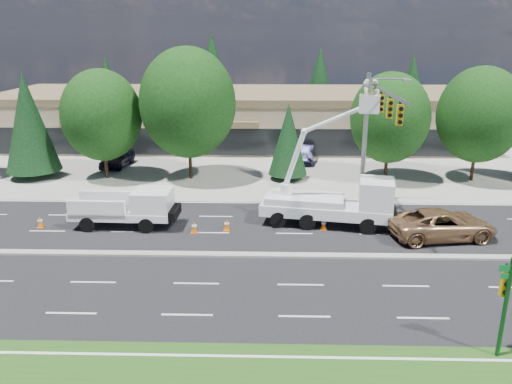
{
  "coord_description": "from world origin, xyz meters",
  "views": [
    {
      "loc": [
        3.43,
        -24.58,
        11.45
      ],
      "look_at": [
        2.69,
        3.84,
        2.4
      ],
      "focal_mm": 35.0,
      "sensor_mm": 36.0,
      "label": 1
    }
  ],
  "objects_px": {
    "street_sign_pole": "(506,296)",
    "minivan": "(442,224)",
    "signal_mast": "(373,123)",
    "bucket_truck": "(338,195)",
    "utility_pickup": "(130,211)"
  },
  "relations": [
    {
      "from": "signal_mast",
      "to": "minivan",
      "type": "relative_size",
      "value": 1.65
    },
    {
      "from": "street_sign_pole",
      "to": "utility_pickup",
      "type": "xyz_separation_m",
      "value": [
        -17.14,
        12.59,
        -1.47
      ]
    },
    {
      "from": "bucket_truck",
      "to": "minivan",
      "type": "distance_m",
      "value": 6.24
    },
    {
      "from": "minivan",
      "to": "signal_mast",
      "type": "bearing_deg",
      "value": 31.01
    },
    {
      "from": "street_sign_pole",
      "to": "bucket_truck",
      "type": "distance_m",
      "value": 13.77
    },
    {
      "from": "signal_mast",
      "to": "utility_pickup",
      "type": "xyz_separation_m",
      "value": [
        -15.17,
        -2.86,
        -5.08
      ]
    },
    {
      "from": "minivan",
      "to": "bucket_truck",
      "type": "bearing_deg",
      "value": 63.26
    },
    {
      "from": "signal_mast",
      "to": "minivan",
      "type": "bearing_deg",
      "value": -50.08
    },
    {
      "from": "bucket_truck",
      "to": "minivan",
      "type": "relative_size",
      "value": 1.46
    },
    {
      "from": "utility_pickup",
      "to": "signal_mast",
      "type": "bearing_deg",
      "value": 12.38
    },
    {
      "from": "street_sign_pole",
      "to": "minivan",
      "type": "relative_size",
      "value": 0.65
    },
    {
      "from": "signal_mast",
      "to": "bucket_truck",
      "type": "relative_size",
      "value": 1.13
    },
    {
      "from": "signal_mast",
      "to": "street_sign_pole",
      "type": "bearing_deg",
      "value": -82.73
    },
    {
      "from": "signal_mast",
      "to": "minivan",
      "type": "distance_m",
      "value": 7.59
    },
    {
      "from": "utility_pickup",
      "to": "minivan",
      "type": "xyz_separation_m",
      "value": [
        18.72,
        -1.39,
        -0.12
      ]
    }
  ]
}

